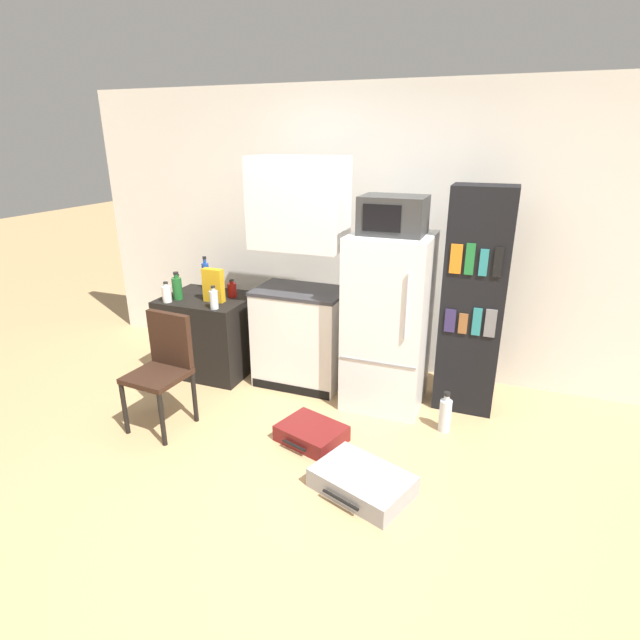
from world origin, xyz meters
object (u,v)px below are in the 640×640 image
at_px(bottle_amber_beer, 178,284).
at_px(suitcase_small_flat, 362,482).
at_px(bookshelf, 473,303).
at_px(suitcase_large_flat, 312,433).
at_px(bottle_ketchup_red, 232,290).
at_px(bottle_clear_short, 214,299).
at_px(side_table, 210,334).
at_px(cereal_box, 213,285).
at_px(refrigerator, 388,322).
at_px(kitchen_hutch, 300,285).
at_px(bottle_milk_white, 167,294).
at_px(bottle_blue_soda, 206,275).
at_px(water_bottle_front, 445,414).
at_px(chair, 164,361).
at_px(bottle_green_tall, 177,288).
at_px(microwave, 393,215).

relative_size(bottle_amber_beer, suitcase_small_flat, 0.24).
distance_m(bookshelf, suitcase_large_flat, 1.61).
distance_m(bottle_ketchup_red, suitcase_large_flat, 1.62).
height_order(bottle_clear_short, bottle_ketchup_red, bottle_clear_short).
bearing_deg(side_table, cereal_box, -30.67).
bearing_deg(cereal_box, bottle_ketchup_red, 66.12).
height_order(cereal_box, suitcase_small_flat, cereal_box).
bearing_deg(refrigerator, kitchen_hutch, 175.65).
relative_size(bottle_milk_white, bottle_amber_beer, 1.10).
bearing_deg(refrigerator, suitcase_small_flat, -82.68).
distance_m(bottle_blue_soda, cereal_box, 0.46).
bearing_deg(suitcase_large_flat, refrigerator, 83.65).
relative_size(side_table, water_bottle_front, 2.42).
xyz_separation_m(bottle_blue_soda, suitcase_large_flat, (1.53, -1.05, -0.80)).
relative_size(kitchen_hutch, refrigerator, 1.39).
xyz_separation_m(cereal_box, water_bottle_front, (2.12, -0.21, -0.75)).
xyz_separation_m(side_table, bottle_milk_white, (-0.25, -0.25, 0.44)).
height_order(bookshelf, cereal_box, bookshelf).
distance_m(bottle_clear_short, bottle_amber_beer, 0.68).
xyz_separation_m(kitchen_hutch, chair, (-0.70, -1.01, -0.40)).
bearing_deg(water_bottle_front, suitcase_small_flat, -113.63).
distance_m(refrigerator, chair, 1.79).
bearing_deg(bookshelf, cereal_box, -173.65).
distance_m(refrigerator, bottle_ketchup_red, 1.50).
bearing_deg(bottle_amber_beer, bottle_ketchup_red, 3.34).
height_order(kitchen_hutch, bottle_green_tall, kitchen_hutch).
bearing_deg(water_bottle_front, cereal_box, 174.25).
height_order(refrigerator, cereal_box, refrigerator).
distance_m(bookshelf, bottle_green_tall, 2.58).
xyz_separation_m(bottle_milk_white, cereal_box, (0.39, 0.16, 0.07)).
bearing_deg(bookshelf, suitcase_large_flat, -136.06).
relative_size(kitchen_hutch, bottle_amber_beer, 11.78).
bearing_deg(cereal_box, suitcase_small_flat, -32.70).
bearing_deg(kitchen_hutch, bookshelf, 3.59).
height_order(refrigerator, water_bottle_front, refrigerator).
height_order(bottle_blue_soda, bottle_ketchup_red, bottle_blue_soda).
relative_size(bottle_blue_soda, bottle_amber_beer, 1.85).
bearing_deg(bottle_blue_soda, bottle_milk_white, -98.92).
bearing_deg(suitcase_small_flat, bottle_clear_short, 169.97).
relative_size(bookshelf, suitcase_small_flat, 2.57).
relative_size(bottle_milk_white, chair, 0.21).
distance_m(kitchen_hutch, bottle_ketchup_red, 0.71).
relative_size(bookshelf, bottle_clear_short, 8.84).
relative_size(bottle_clear_short, cereal_box, 0.68).
relative_size(bottle_milk_white, bottle_green_tall, 0.73).
relative_size(bottle_blue_soda, chair, 0.35).
bearing_deg(water_bottle_front, side_table, 172.55).
height_order(side_table, microwave, microwave).
bearing_deg(chair, kitchen_hutch, 59.97).
relative_size(bottle_ketchup_red, chair, 0.19).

